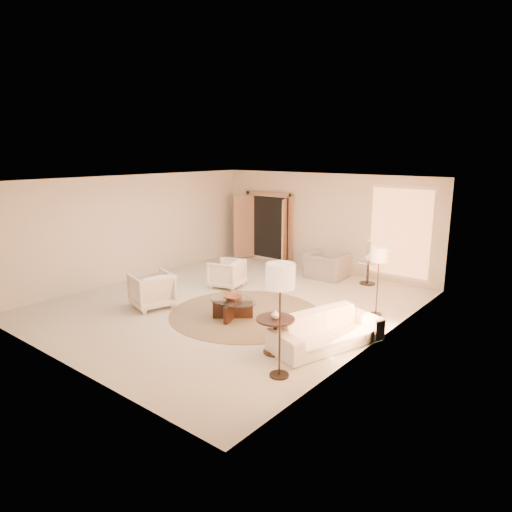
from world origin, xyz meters
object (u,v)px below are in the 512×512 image
Objects in this scene: armchair_left at (227,272)px; accent_chair at (326,262)px; side_vase at (369,257)px; bowl at (233,298)px; end_vase at (275,314)px; coffee_table at (233,307)px; end_table at (275,329)px; armchair_right at (152,288)px; sofa at (327,330)px; side_table at (368,270)px; floor_lamp_far at (280,281)px; floor_lamp_near at (379,258)px.

accent_chair reaches higher than armchair_left.
side_vase reaches higher than armchair_left.
end_vase is at bearing -24.89° from bowl.
coffee_table is 2.06× the size of end_table.
coffee_table is 0.20m from bowl.
armchair_right reaches higher than coffee_table.
bowl is (-2.23, -0.02, 0.15)m from sofa.
end_vase reaches higher than bowl.
armchair_right is at bearing -162.55° from bowl.
side_table is 3.98× the size of end_vase.
armchair_left is at bearing 135.71° from bowl.
sofa is 0.97m from end_table.
sofa is at bearing 118.70° from accent_chair.
end_table is 4.93m from side_vase.
end_table is 0.37× the size of floor_lamp_far.
accent_chair is at bearing 91.29° from coffee_table.
floor_lamp_far is (2.31, -5.33, 1.07)m from accent_chair.
sofa is at bearing -74.14° from side_table.
side_vase reaches higher than end_vase.
coffee_table is at bearing -104.52° from side_table.
end_vase is at bearing 108.56° from accent_chair.
floor_lamp_near is at bearing 90.00° from floor_lamp_far.
floor_lamp_far is at bearing -90.00° from floor_lamp_near.
sofa is 4.25m from side_table.
floor_lamp_near is at bearing 43.12° from coffee_table.
accent_chair is 1.20m from side_vase.
armchair_right is at bearing -21.12° from armchair_left.
side_vase is (2.95, 4.70, 0.30)m from armchair_right.
coffee_table is at bearing -104.52° from side_vase.
sofa is at bearing 54.99° from end_vase.
coffee_table is 0.93× the size of floor_lamp_near.
floor_lamp_near is 9.50× the size of end_vase.
armchair_right is 4.98m from floor_lamp_near.
accent_chair is 1.73× the size of side_table.
accent_chair is (1.54, 2.32, 0.07)m from armchair_left.
end_vase is at bearing -82.91° from side_vase.
armchair_left is 2.79m from accent_chair.
armchair_right reaches higher than end_table.
side_vase is at bearing 75.48° from bowl.
armchair_right is 4.34m from floor_lamp_far.
armchair_left is 0.53× the size of floor_lamp_near.
side_table is (2.95, 4.70, -0.06)m from armchair_right.
bowl is (-1.67, 0.78, 0.02)m from end_table.
floor_lamp_near is at bearing 82.93° from armchair_left.
accent_chair is at bearing 175.02° from armchair_right.
armchair_right reaches higher than armchair_left.
end_table is 4.30× the size of end_vase.
armchair_right reaches higher than bowl.
side_vase is at bearing -116.57° from side_table.
side_table is at bearing 63.43° from side_vase.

